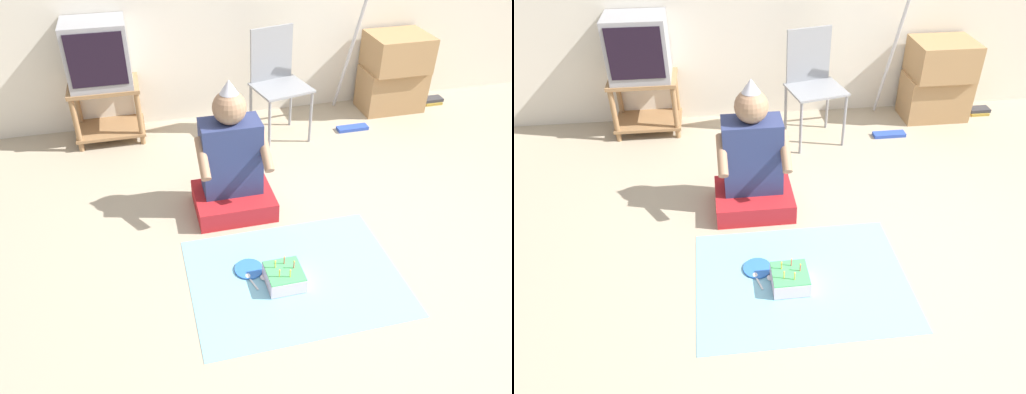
% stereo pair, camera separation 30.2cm
% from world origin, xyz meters
% --- Properties ---
extents(ground_plane, '(16.00, 16.00, 0.00)m').
position_xyz_m(ground_plane, '(0.00, 0.00, 0.00)').
color(ground_plane, tan).
extents(tv_stand, '(0.57, 0.41, 0.49)m').
position_xyz_m(tv_stand, '(-1.64, 2.08, 0.29)').
color(tv_stand, '#997047').
rests_on(tv_stand, ground_plane).
extents(tv, '(0.48, 0.40, 0.51)m').
position_xyz_m(tv, '(-1.64, 2.08, 0.74)').
color(tv, '#99999E').
rests_on(tv, tv_stand).
extents(folding_chair, '(0.50, 0.47, 0.91)m').
position_xyz_m(folding_chair, '(-0.24, 1.80, 0.53)').
color(folding_chair, gray).
rests_on(folding_chair, ground_plane).
extents(cardboard_box_stack, '(0.58, 0.44, 0.71)m').
position_xyz_m(cardboard_box_stack, '(0.95, 2.03, 0.37)').
color(cardboard_box_stack, '#A87F51').
rests_on(cardboard_box_stack, ground_plane).
extents(dust_mop, '(0.28, 0.52, 1.20)m').
position_xyz_m(dust_mop, '(0.45, 1.83, 0.35)').
color(dust_mop, '#2D4CB2').
rests_on(dust_mop, ground_plane).
extents(book_pile, '(0.19, 0.14, 0.06)m').
position_xyz_m(book_pile, '(1.42, 2.03, 0.03)').
color(book_pile, '#A88933').
rests_on(book_pile, ground_plane).
extents(person_seated, '(0.53, 0.44, 0.94)m').
position_xyz_m(person_seated, '(-0.83, 0.84, 0.33)').
color(person_seated, red).
rests_on(person_seated, ground_plane).
extents(party_cloth, '(1.24, 0.94, 0.01)m').
position_xyz_m(party_cloth, '(-0.61, 0.06, 0.00)').
color(party_cloth, '#7FC6E0').
rests_on(party_cloth, ground_plane).
extents(birthday_cake, '(0.21, 0.21, 0.15)m').
position_xyz_m(birthday_cake, '(-0.69, 0.03, 0.06)').
color(birthday_cake, silver).
rests_on(birthday_cake, party_cloth).
extents(paper_plate, '(0.17, 0.17, 0.01)m').
position_xyz_m(paper_plate, '(-0.87, 0.19, 0.01)').
color(paper_plate, blue).
rests_on(paper_plate, party_cloth).
extents(plastic_spoon_near, '(0.06, 0.14, 0.01)m').
position_xyz_m(plastic_spoon_near, '(-0.88, 0.11, 0.01)').
color(plastic_spoon_near, white).
rests_on(plastic_spoon_near, party_cloth).
extents(plastic_spoon_far, '(0.07, 0.14, 0.01)m').
position_xyz_m(plastic_spoon_far, '(-0.80, 0.08, 0.01)').
color(plastic_spoon_far, white).
rests_on(plastic_spoon_far, party_cloth).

